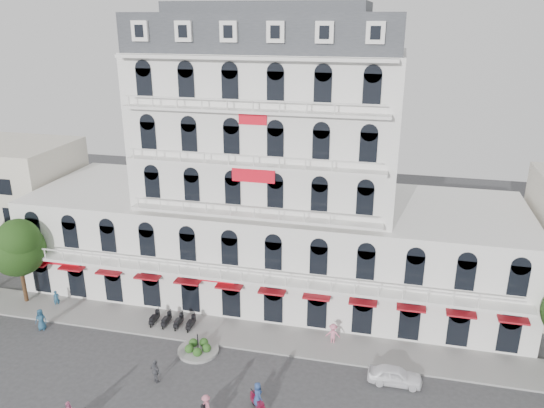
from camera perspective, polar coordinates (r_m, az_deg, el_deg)
The scene contains 13 objects.
sidewalk at distance 44.77m, azimuth -2.83°, elevation -13.86°, with size 53.00×4.00×0.16m, color gray.
main_building at distance 48.35m, azimuth -0.07°, elevation 1.81°, with size 45.00×15.00×25.80m.
flank_building_west at distance 64.79m, azimuth -26.37°, elevation 0.71°, with size 14.00×10.00×12.00m, color beige.
traffic_island at distance 43.17m, azimuth -7.95°, elevation -15.18°, with size 3.20×3.20×1.60m.
parked_scooter_row at distance 46.59m, azimuth -10.62°, elevation -12.86°, with size 4.40×1.80×1.10m, color black, non-canonical shape.
tree_west_inner at distance 51.79m, azimuth -25.71°, elevation -4.04°, with size 4.76×4.76×8.25m.
parked_car at distance 40.50m, azimuth 13.08°, elevation -17.52°, with size 1.54×3.83×1.30m, color white.
rider_east at distance 37.14m, azimuth -1.56°, elevation -20.02°, with size 1.28×1.34×2.17m.
rider_center at distance 36.62m, azimuth -7.08°, elevation -20.93°, with size 1.19×1.42×2.03m.
pedestrian_left at distance 49.00m, azimuth -23.60°, elevation -11.31°, with size 0.90×0.59×1.84m, color navy.
pedestrian_mid at distance 40.35m, azimuth -12.41°, elevation -17.17°, with size 1.06×0.44×1.81m, color #505157.
pedestrian_right at distance 43.57m, azimuth 6.58°, elevation -13.73°, with size 1.16×0.67×1.80m, color pink.
pedestrian_far at distance 52.02m, azimuth -22.16°, elevation -9.42°, with size 0.56×0.37×1.55m, color navy.
Camera 1 is at (10.74, -26.74, 24.81)m, focal length 35.00 mm.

